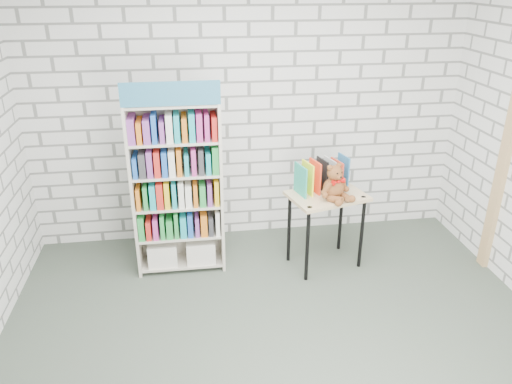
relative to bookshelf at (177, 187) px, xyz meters
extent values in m
plane|color=#424D40|center=(0.77, -1.36, -0.86)|extent=(4.50, 4.50, 0.00)
cube|color=silver|center=(0.77, 0.64, 0.54)|extent=(4.50, 0.02, 2.80)
cube|color=beige|center=(-0.40, -0.01, -0.02)|extent=(0.03, 0.32, 1.67)
cube|color=beige|center=(0.40, -0.01, -0.02)|extent=(0.03, 0.32, 1.67)
cube|color=beige|center=(0.00, 0.15, -0.02)|extent=(0.84, 0.02, 1.67)
cube|color=teal|center=(0.00, -0.16, 0.92)|extent=(0.84, 0.02, 0.20)
cube|color=beige|center=(0.00, -0.01, -0.80)|extent=(0.78, 0.30, 0.02)
cube|color=beige|center=(0.00, -0.01, -0.48)|extent=(0.78, 0.30, 0.02)
cube|color=beige|center=(0.00, -0.01, -0.17)|extent=(0.78, 0.30, 0.02)
cube|color=beige|center=(0.00, -0.01, 0.15)|extent=(0.78, 0.30, 0.02)
cube|color=beige|center=(0.00, -0.01, 0.46)|extent=(0.78, 0.30, 0.02)
cube|color=beige|center=(0.00, -0.01, 0.80)|extent=(0.78, 0.30, 0.02)
cube|color=silver|center=(-0.19, -0.01, -0.68)|extent=(0.28, 0.26, 0.22)
cube|color=silver|center=(0.19, -0.01, -0.68)|extent=(0.28, 0.26, 0.22)
cube|color=red|center=(0.00, -0.02, -0.36)|extent=(0.78, 0.26, 0.22)
cube|color=yellow|center=(0.00, -0.02, -0.05)|extent=(0.78, 0.26, 0.22)
cube|color=blue|center=(0.00, -0.02, 0.27)|extent=(0.78, 0.26, 0.22)
cube|color=green|center=(0.00, -0.02, 0.59)|extent=(0.78, 0.26, 0.22)
cube|color=tan|center=(1.41, -0.16, -0.11)|extent=(0.81, 0.65, 0.03)
cylinder|color=black|center=(1.17, -0.42, -0.49)|extent=(0.03, 0.03, 0.73)
cylinder|color=black|center=(1.07, -0.05, -0.49)|extent=(0.03, 0.03, 0.73)
cylinder|color=black|center=(1.74, -0.26, -0.49)|extent=(0.03, 0.03, 0.73)
cylinder|color=black|center=(1.65, 0.10, -0.49)|extent=(0.03, 0.03, 0.73)
cylinder|color=black|center=(1.17, -0.40, -0.10)|extent=(0.05, 0.05, 0.01)
cylinder|color=black|center=(1.73, -0.26, -0.10)|extent=(0.05, 0.05, 0.01)
cube|color=teal|center=(1.15, -0.11, 0.05)|extent=(0.07, 0.21, 0.29)
cube|color=#FBFF28|center=(1.22, -0.09, 0.05)|extent=(0.07, 0.21, 0.29)
cube|color=#FF3E1B|center=(1.30, -0.07, 0.05)|extent=(0.07, 0.21, 0.29)
cube|color=black|center=(1.38, -0.05, 0.05)|extent=(0.07, 0.21, 0.29)
cube|color=silver|center=(1.45, -0.03, 0.05)|extent=(0.07, 0.21, 0.29)
cube|color=red|center=(1.53, -0.01, 0.05)|extent=(0.07, 0.21, 0.29)
cube|color=teal|center=(1.61, 0.01, 0.05)|extent=(0.07, 0.21, 0.29)
ellipsoid|color=brown|center=(1.44, -0.24, 0.01)|extent=(0.20, 0.17, 0.20)
sphere|color=brown|center=(1.44, -0.24, 0.16)|extent=(0.14, 0.14, 0.14)
sphere|color=brown|center=(1.39, -0.25, 0.22)|extent=(0.05, 0.05, 0.05)
sphere|color=brown|center=(1.48, -0.21, 0.22)|extent=(0.05, 0.05, 0.05)
sphere|color=brown|center=(1.46, -0.29, 0.14)|extent=(0.06, 0.06, 0.06)
sphere|color=black|center=(1.44, -0.31, 0.18)|extent=(0.02, 0.02, 0.02)
sphere|color=black|center=(1.49, -0.29, 0.18)|extent=(0.02, 0.02, 0.02)
sphere|color=black|center=(1.47, -0.32, 0.14)|extent=(0.02, 0.02, 0.02)
cylinder|color=brown|center=(1.36, -0.30, 0.03)|extent=(0.12, 0.07, 0.14)
cylinder|color=brown|center=(1.54, -0.21, 0.03)|extent=(0.10, 0.11, 0.14)
sphere|color=brown|center=(1.33, -0.32, -0.02)|extent=(0.06, 0.06, 0.06)
sphere|color=brown|center=(1.57, -0.22, -0.02)|extent=(0.06, 0.06, 0.06)
cylinder|color=brown|center=(1.43, -0.35, -0.06)|extent=(0.15, 0.15, 0.08)
cylinder|color=brown|center=(1.53, -0.31, -0.06)|extent=(0.08, 0.16, 0.08)
sphere|color=brown|center=(1.43, -0.42, -0.06)|extent=(0.07, 0.07, 0.07)
sphere|color=brown|center=(1.58, -0.36, -0.06)|extent=(0.07, 0.07, 0.07)
cone|color=red|center=(1.43, -0.31, 0.09)|extent=(0.07, 0.07, 0.05)
cone|color=red|center=(1.49, -0.28, 0.09)|extent=(0.07, 0.07, 0.05)
sphere|color=red|center=(1.46, -0.29, 0.09)|extent=(0.03, 0.03, 0.03)
cube|color=tan|center=(2.99, -0.41, 0.19)|extent=(0.05, 0.12, 2.10)
camera|label=1|loc=(0.11, -4.34, 1.85)|focal=35.00mm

